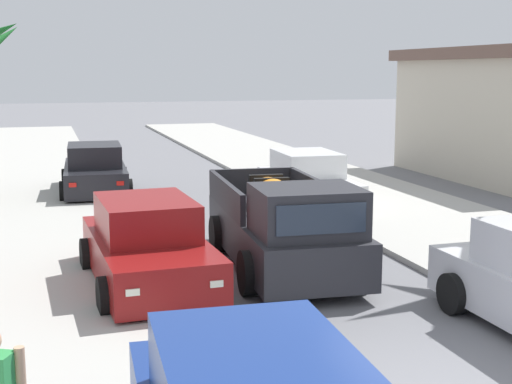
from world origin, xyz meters
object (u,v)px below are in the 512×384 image
at_px(car_right_mid, 95,171).
at_px(car_left_mid, 307,182).
at_px(car_left_far, 148,247).
at_px(pickup_truck, 284,227).

bearing_deg(car_right_mid, car_left_mid, -35.13).
bearing_deg(car_left_mid, car_left_far, -131.05).
bearing_deg(car_left_far, car_left_mid, 48.95).
bearing_deg(pickup_truck, car_left_mid, 65.18).
relative_size(car_left_mid, car_right_mid, 1.00).
relative_size(pickup_truck, car_left_far, 1.23).
relative_size(pickup_truck, car_right_mid, 1.23).
height_order(car_left_mid, car_left_far, same).
xyz_separation_m(car_right_mid, car_left_far, (0.20, -9.74, 0.00)).
distance_m(car_right_mid, car_left_far, 9.74).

